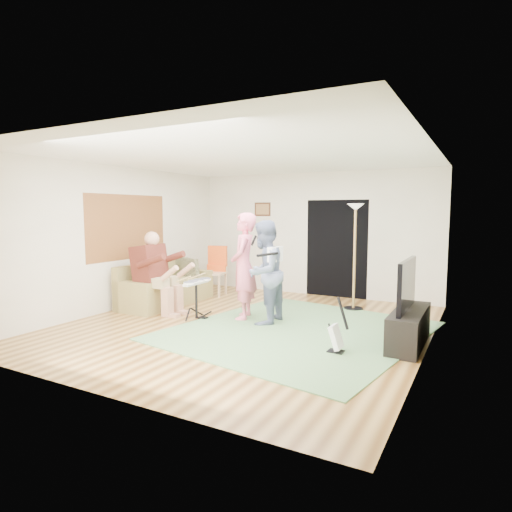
{
  "coord_description": "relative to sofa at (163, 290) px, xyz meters",
  "views": [
    {
      "loc": [
        3.37,
        -5.92,
        1.86
      ],
      "look_at": [
        0.03,
        0.3,
        1.12
      ],
      "focal_mm": 30.0,
      "sensor_mm": 36.0,
      "label": 1
    }
  ],
  "objects": [
    {
      "name": "walls",
      "position": [
        2.29,
        -0.67,
        1.07
      ],
      "size": [
        5.5,
        6.0,
        2.7
      ],
      "primitive_type": null,
      "color": "beige",
      "rests_on": "floor"
    },
    {
      "name": "television",
      "position": [
        4.74,
        -0.48,
        0.57
      ],
      "size": [
        0.06,
        1.16,
        0.7
      ],
      "primitive_type": "cube",
      "color": "black",
      "rests_on": "tv_cabinet"
    },
    {
      "name": "guitar_spare",
      "position": [
        4.01,
        -1.28,
        -0.06
      ],
      "size": [
        0.27,
        0.24,
        0.75
      ],
      "color": "black",
      "rests_on": "floor"
    },
    {
      "name": "ceiling",
      "position": [
        2.29,
        -0.67,
        2.42
      ],
      "size": [
        6.0,
        6.0,
        0.0
      ],
      "primitive_type": "plane",
      "rotation": [
        3.14,
        0.0,
        0.0
      ],
      "color": "white",
      "rests_on": "walls"
    },
    {
      "name": "area_rug",
      "position": [
        3.16,
        -0.56,
        -0.27
      ],
      "size": [
        3.96,
        4.25,
        0.02
      ],
      "primitive_type": "cube",
      "rotation": [
        0.0,
        0.0,
        -0.16
      ],
      "color": "#55824F",
      "rests_on": "floor"
    },
    {
      "name": "picture_frame",
      "position": [
        1.04,
        2.32,
        1.62
      ],
      "size": [
        0.42,
        0.03,
        0.32
      ],
      "primitive_type": "cube",
      "color": "#3F2314",
      "rests_on": "walls"
    },
    {
      "name": "floor",
      "position": [
        2.29,
        -0.67,
        -0.28
      ],
      "size": [
        6.0,
        6.0,
        0.0
      ],
      "primitive_type": "plane",
      "color": "brown",
      "rests_on": "ground"
    },
    {
      "name": "drummer",
      "position": [
        0.44,
        -0.65,
        0.3
      ],
      "size": [
        0.97,
        0.54,
        1.49
      ],
      "color": "#592219",
      "rests_on": "sofa"
    },
    {
      "name": "torchiere_lamp",
      "position": [
        3.51,
        1.32,
        1.09
      ],
      "size": [
        0.36,
        0.36,
        2.0
      ],
      "color": "black",
      "rests_on": "floor"
    },
    {
      "name": "doorway",
      "position": [
        2.84,
        2.32,
        0.77
      ],
      "size": [
        2.1,
        0.0,
        2.1
      ],
      "primitive_type": "plane",
      "rotation": [
        1.57,
        0.0,
        0.0
      ],
      "color": "black",
      "rests_on": "walls"
    },
    {
      "name": "singer",
      "position": [
        2.03,
        -0.28,
        0.64
      ],
      "size": [
        0.65,
        0.78,
        1.83
      ],
      "primitive_type": "imported",
      "rotation": [
        0.0,
        0.0,
        -1.2
      ],
      "color": "#EF6883",
      "rests_on": "floor"
    },
    {
      "name": "window_blinds",
      "position": [
        -0.45,
        -0.47,
        1.27
      ],
      "size": [
        0.0,
        2.05,
        2.05
      ],
      "primitive_type": "plane",
      "rotation": [
        1.57,
        0.0,
        1.57
      ],
      "color": "#945A2D",
      "rests_on": "walls"
    },
    {
      "name": "guitarist",
      "position": [
        2.48,
        -0.39,
        0.58
      ],
      "size": [
        0.66,
        0.84,
        1.71
      ],
      "primitive_type": "imported",
      "rotation": [
        0.0,
        0.0,
        -1.55
      ],
      "color": "slate",
      "rests_on": "floor"
    },
    {
      "name": "guitar_held",
      "position": [
        2.68,
        -0.39,
        0.89
      ],
      "size": [
        0.23,
        0.61,
        0.26
      ],
      "primitive_type": null,
      "rotation": [
        0.0,
        0.0,
        -0.18
      ],
      "color": "white",
      "rests_on": "guitarist"
    },
    {
      "name": "drum_kit",
      "position": [
        1.29,
        -0.65,
        0.02
      ],
      "size": [
        0.37,
        0.67,
        0.69
      ],
      "color": "black",
      "rests_on": "floor"
    },
    {
      "name": "tv_cabinet",
      "position": [
        4.79,
        -0.48,
        -0.03
      ],
      "size": [
        0.4,
        1.4,
        0.5
      ],
      "primitive_type": "cube",
      "color": "black",
      "rests_on": "floor"
    },
    {
      "name": "dining_chair",
      "position": [
        0.42,
        1.25,
        0.11
      ],
      "size": [
        0.54,
        0.56,
        1.08
      ],
      "rotation": [
        0.0,
        0.0,
        0.19
      ],
      "color": "#D3B089",
      "rests_on": "floor"
    },
    {
      "name": "microphone",
      "position": [
        2.23,
        -0.28,
        1.09
      ],
      "size": [
        0.06,
        0.06,
        0.24
      ],
      "primitive_type": null,
      "color": "black",
      "rests_on": "singer"
    },
    {
      "name": "sofa",
      "position": [
        0.0,
        0.0,
        0.0
      ],
      "size": [
        0.85,
        2.06,
        0.83
      ],
      "color": "olive",
      "rests_on": "floor"
    }
  ]
}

